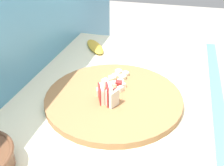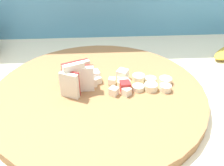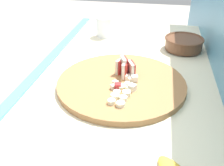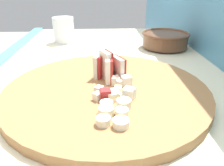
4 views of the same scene
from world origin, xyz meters
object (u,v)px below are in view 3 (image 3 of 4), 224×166
object	(u,v)px
apple_dice_pile	(127,83)
small_jar	(105,27)
ceramic_bowl	(184,43)
cutting_board	(121,83)
banana_slice_rows	(121,95)
apple_wedge_fan	(125,68)

from	to	relation	value
apple_dice_pile	small_jar	size ratio (longest dim) A/B	1.07
ceramic_bowl	small_jar	world-z (taller)	small_jar
cutting_board	banana_slice_rows	size ratio (longest dim) A/B	3.74
apple_dice_pile	small_jar	world-z (taller)	small_jar
apple_wedge_fan	apple_dice_pile	world-z (taller)	apple_wedge_fan
apple_wedge_fan	cutting_board	bearing A→B (deg)	-9.21
apple_wedge_fan	small_jar	size ratio (longest dim) A/B	0.76
cutting_board	apple_dice_pile	distance (m)	0.04
cutting_board	banana_slice_rows	xyz separation A→B (m)	(0.10, 0.01, 0.02)
ceramic_bowl	small_jar	bearing A→B (deg)	-105.48
apple_wedge_fan	small_jar	distance (m)	0.46
cutting_board	apple_dice_pile	world-z (taller)	apple_dice_pile
banana_slice_rows	ceramic_bowl	world-z (taller)	ceramic_bowl
small_jar	apple_dice_pile	bearing A→B (deg)	20.06
cutting_board	banana_slice_rows	distance (m)	0.10
apple_wedge_fan	apple_dice_pile	distance (m)	0.07
banana_slice_rows	small_jar	size ratio (longest dim) A/B	1.21
banana_slice_rows	ceramic_bowl	bearing A→B (deg)	155.21
apple_dice_pile	ceramic_bowl	world-z (taller)	ceramic_bowl
ceramic_bowl	apple_dice_pile	bearing A→B (deg)	-27.87
cutting_board	apple_wedge_fan	size ratio (longest dim) A/B	5.92
cutting_board	small_jar	world-z (taller)	small_jar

